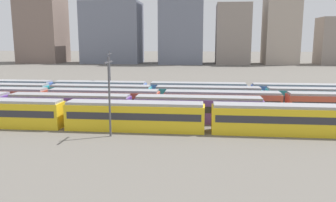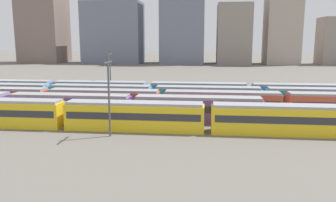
{
  "view_description": "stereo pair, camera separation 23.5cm",
  "coord_description": "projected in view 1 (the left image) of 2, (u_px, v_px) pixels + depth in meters",
  "views": [
    {
      "loc": [
        33.52,
        -42.24,
        11.6
      ],
      "look_at": [
        28.04,
        10.4,
        2.04
      ],
      "focal_mm": 36.2,
      "sensor_mm": 36.0,
      "label": 1
    },
    {
      "loc": [
        33.76,
        -42.21,
        11.6
      ],
      "look_at": [
        28.04,
        10.4,
        2.04
      ],
      "focal_mm": 36.2,
      "sensor_mm": 36.0,
      "label": 2
    }
  ],
  "objects": [
    {
      "name": "train_track_4",
      "position": [
        148.0,
        92.0,
        64.48
      ],
      "size": [
        74.7,
        3.06,
        3.75
      ],
      "color": "#4C70BC",
      "rests_on": "ground_plane"
    },
    {
      "name": "train_track_0",
      "position": [
        65.0,
        114.0,
        44.92
      ],
      "size": [
        74.7,
        3.06,
        3.75
      ],
      "color": "yellow",
      "rests_on": "ground_plane"
    },
    {
      "name": "distant_building_4",
      "position": [
        282.0,
        15.0,
        161.34
      ],
      "size": [
        15.44,
        16.7,
        46.19
      ],
      "primitive_type": "cube",
      "color": "#A89989",
      "rests_on": "ground_plane"
    },
    {
      "name": "distant_building_2",
      "position": [
        182.0,
        15.0,
        166.08
      ],
      "size": [
        21.08,
        21.67,
        47.4
      ],
      "primitive_type": "cube",
      "color": "slate",
      "rests_on": "ground_plane"
    },
    {
      "name": "train_track_3",
      "position": [
        264.0,
        98.0,
        57.29
      ],
      "size": [
        112.5,
        3.06,
        3.75
      ],
      "color": "teal",
      "rests_on": "ground_plane"
    },
    {
      "name": "distant_building_3",
      "position": [
        233.0,
        34.0,
        165.21
      ],
      "size": [
        15.96,
        19.1,
        28.71
      ],
      "primitive_type": "cube",
      "color": "gray",
      "rests_on": "ground_plane"
    },
    {
      "name": "distant_building_0",
      "position": [
        41.0,
        12.0,
        173.08
      ],
      "size": [
        21.0,
        19.89,
        51.33
      ],
      "primitive_type": "cube",
      "color": "#7A665B",
      "rests_on": "ground_plane"
    },
    {
      "name": "catenary_pole_1",
      "position": [
        110.0,
        72.0,
        67.49
      ],
      "size": [
        0.24,
        3.2,
        9.49
      ],
      "color": "#4C4C51",
      "rests_on": "ground_plane"
    },
    {
      "name": "distant_building_1",
      "position": [
        112.0,
        33.0,
        171.19
      ],
      "size": [
        28.82,
        18.89,
        30.28
      ],
      "primitive_type": "cube",
      "color": "slate",
      "rests_on": "ground_plane"
    },
    {
      "name": "ground_plane",
      "position": [
        3.0,
        110.0,
        57.0
      ],
      "size": [
        600.0,
        600.0,
        0.0
      ],
      "primitive_type": "plane",
      "color": "#666059"
    },
    {
      "name": "train_track_1",
      "position": [
        70.0,
        106.0,
        50.14
      ],
      "size": [
        55.8,
        3.06,
        3.75
      ],
      "color": "#6B429E",
      "rests_on": "ground_plane"
    },
    {
      "name": "catenary_pole_2",
      "position": [
        109.0,
        93.0,
        40.44
      ],
      "size": [
        0.24,
        3.2,
        9.63
      ],
      "color": "#4C4C51",
      "rests_on": "ground_plane"
    },
    {
      "name": "train_track_2",
      "position": [
        162.0,
        102.0,
        53.9
      ],
      "size": [
        74.7,
        3.06,
        3.75
      ],
      "color": "#BC4C38",
      "rests_on": "ground_plane"
    }
  ]
}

